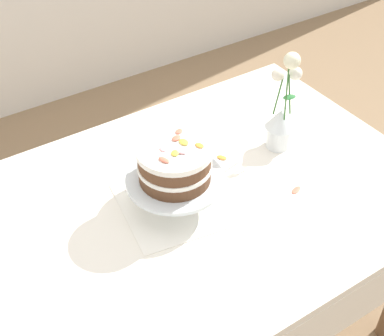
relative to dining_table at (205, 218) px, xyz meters
name	(u,v)px	position (x,y,z in m)	size (l,w,h in m)	color
ground_plane	(200,331)	(0.00, 0.02, -0.65)	(12.00, 12.00, 0.00)	#8C7051
dining_table	(205,218)	(0.00, 0.00, 0.00)	(1.40, 1.00, 0.74)	white
linen_napkin	(176,202)	(-0.09, 0.03, 0.09)	(0.32, 0.32, 0.00)	white
cake_stand	(175,182)	(-0.09, 0.03, 0.17)	(0.29, 0.29, 0.10)	silver
layer_cake	(175,163)	(-0.09, 0.03, 0.25)	(0.22, 0.22, 0.12)	brown
flower_vase	(281,116)	(0.35, 0.08, 0.21)	(0.10, 0.10, 0.37)	silver
loose_petal_0	(296,190)	(0.25, -0.13, 0.09)	(0.04, 0.02, 0.00)	#E56B51
loose_petal_1	(222,158)	(0.15, 0.13, 0.09)	(0.03, 0.02, 0.01)	orange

